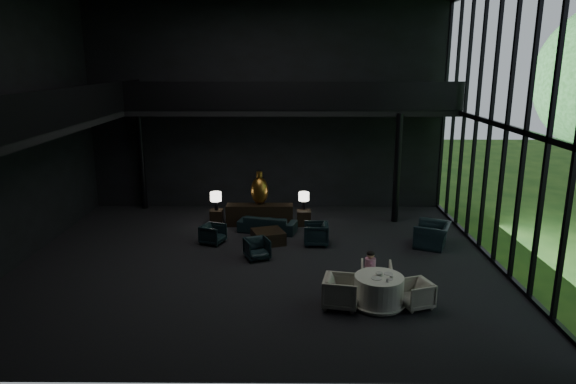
{
  "coord_description": "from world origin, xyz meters",
  "views": [
    {
      "loc": [
        0.98,
        -14.29,
        5.75
      ],
      "look_at": [
        0.86,
        0.5,
        2.0
      ],
      "focal_mm": 32.0,
      "sensor_mm": 36.0,
      "label": 1
    }
  ],
  "objects_px": {
    "lounge_armchair_south": "(257,249)",
    "dining_chair_west": "(341,289)",
    "dining_table": "(379,293)",
    "dining_chair_east": "(416,294)",
    "coffee_table": "(268,237)",
    "lounge_armchair_west": "(213,234)",
    "bronze_urn": "(260,190)",
    "child": "(370,262)",
    "lounge_armchair_east": "(316,232)",
    "window_armchair": "(433,230)",
    "table_lamp_left": "(216,197)",
    "side_table_left": "(217,216)",
    "side_table_right": "(304,218)",
    "sofa": "(267,222)",
    "console": "(260,215)",
    "table_lamp_right": "(304,197)",
    "dining_chair_north": "(376,275)"
  },
  "relations": [
    {
      "from": "coffee_table",
      "to": "sofa",
      "type": "bearing_deg",
      "value": 93.94
    },
    {
      "from": "lounge_armchair_west",
      "to": "window_armchair",
      "type": "xyz_separation_m",
      "value": [
        7.07,
        -0.21,
        0.24
      ]
    },
    {
      "from": "table_lamp_left",
      "to": "coffee_table",
      "type": "xyz_separation_m",
      "value": [
        1.99,
        -2.1,
        -0.78
      ]
    },
    {
      "from": "side_table_right",
      "to": "dining_chair_east",
      "type": "xyz_separation_m",
      "value": [
        2.56,
        -6.4,
        0.07
      ]
    },
    {
      "from": "coffee_table",
      "to": "lounge_armchair_east",
      "type": "bearing_deg",
      "value": -4.58
    },
    {
      "from": "sofa",
      "to": "dining_table",
      "type": "xyz_separation_m",
      "value": [
        2.96,
        -5.55,
        -0.05
      ]
    },
    {
      "from": "table_lamp_left",
      "to": "table_lamp_right",
      "type": "xyz_separation_m",
      "value": [
        3.2,
        -0.01,
        0.02
      ]
    },
    {
      "from": "sofa",
      "to": "lounge_armchair_east",
      "type": "height_order",
      "value": "lounge_armchair_east"
    },
    {
      "from": "bronze_urn",
      "to": "child",
      "type": "relative_size",
      "value": 1.98
    },
    {
      "from": "lounge_armchair_east",
      "to": "child",
      "type": "xyz_separation_m",
      "value": [
        1.25,
        -3.35,
        0.34
      ]
    },
    {
      "from": "lounge_armchair_south",
      "to": "lounge_armchair_west",
      "type": "bearing_deg",
      "value": 116.57
    },
    {
      "from": "bronze_urn",
      "to": "lounge_armchair_west",
      "type": "bearing_deg",
      "value": -123.71
    },
    {
      "from": "table_lamp_left",
      "to": "dining_chair_east",
      "type": "height_order",
      "value": "table_lamp_left"
    },
    {
      "from": "side_table_left",
      "to": "dining_table",
      "type": "relative_size",
      "value": 0.37
    },
    {
      "from": "console",
      "to": "table_lamp_right",
      "type": "xyz_separation_m",
      "value": [
        1.6,
        0.18,
        0.62
      ]
    },
    {
      "from": "sofa",
      "to": "lounge_armchair_west",
      "type": "distance_m",
      "value": 2.09
    },
    {
      "from": "dining_table",
      "to": "bronze_urn",
      "type": "bearing_deg",
      "value": 116.95
    },
    {
      "from": "dining_table",
      "to": "dining_chair_west",
      "type": "bearing_deg",
      "value": -175.06
    },
    {
      "from": "window_armchair",
      "to": "table_lamp_left",
      "type": "bearing_deg",
      "value": -85.01
    },
    {
      "from": "window_armchair",
      "to": "dining_table",
      "type": "bearing_deg",
      "value": -6.96
    },
    {
      "from": "lounge_armchair_south",
      "to": "dining_table",
      "type": "relative_size",
      "value": 0.47
    },
    {
      "from": "table_lamp_right",
      "to": "sofa",
      "type": "bearing_deg",
      "value": -143.7
    },
    {
      "from": "side_table_right",
      "to": "window_armchair",
      "type": "relative_size",
      "value": 0.42
    },
    {
      "from": "table_lamp_right",
      "to": "coffee_table",
      "type": "distance_m",
      "value": 2.54
    },
    {
      "from": "side_table_left",
      "to": "lounge_armchair_south",
      "type": "relative_size",
      "value": 0.79
    },
    {
      "from": "lounge_armchair_west",
      "to": "dining_chair_north",
      "type": "distance_m",
      "value": 5.89
    },
    {
      "from": "console",
      "to": "window_armchair",
      "type": "xyz_separation_m",
      "value": [
        5.67,
        -2.18,
        0.18
      ]
    },
    {
      "from": "lounge_armchair_west",
      "to": "dining_chair_east",
      "type": "xyz_separation_m",
      "value": [
        5.56,
        -4.43,
        0.02
      ]
    },
    {
      "from": "lounge_armchair_south",
      "to": "coffee_table",
      "type": "distance_m",
      "value": 1.42
    },
    {
      "from": "table_lamp_right",
      "to": "dining_chair_north",
      "type": "bearing_deg",
      "value": -72.65
    },
    {
      "from": "dining_table",
      "to": "coffee_table",
      "type": "bearing_deg",
      "value": 123.24
    },
    {
      "from": "table_lamp_left",
      "to": "dining_chair_east",
      "type": "xyz_separation_m",
      "value": [
        5.76,
        -6.59,
        -0.65
      ]
    },
    {
      "from": "coffee_table",
      "to": "child",
      "type": "relative_size",
      "value": 1.59
    },
    {
      "from": "dining_chair_west",
      "to": "child",
      "type": "bearing_deg",
      "value": -28.81
    },
    {
      "from": "dining_chair_west",
      "to": "sofa",
      "type": "bearing_deg",
      "value": 31.08
    },
    {
      "from": "dining_chair_east",
      "to": "bronze_urn",
      "type": "bearing_deg",
      "value": -166.88
    },
    {
      "from": "lounge_armchair_east",
      "to": "coffee_table",
      "type": "xyz_separation_m",
      "value": [
        -1.56,
        0.12,
        -0.2
      ]
    },
    {
      "from": "side_table_right",
      "to": "child",
      "type": "xyz_separation_m",
      "value": [
        1.6,
        -5.4,
        0.47
      ]
    },
    {
      "from": "lounge_armchair_east",
      "to": "lounge_armchair_south",
      "type": "distance_m",
      "value": 2.23
    },
    {
      "from": "lounge_armchair_south",
      "to": "dining_chair_west",
      "type": "height_order",
      "value": "dining_chair_west"
    },
    {
      "from": "side_table_right",
      "to": "window_armchair",
      "type": "height_order",
      "value": "window_armchair"
    },
    {
      "from": "bronze_urn",
      "to": "dining_chair_east",
      "type": "bearing_deg",
      "value": -57.52
    },
    {
      "from": "coffee_table",
      "to": "dining_chair_north",
      "type": "relative_size",
      "value": 1.13
    },
    {
      "from": "bronze_urn",
      "to": "coffee_table",
      "type": "relative_size",
      "value": 1.24
    },
    {
      "from": "side_table_right",
      "to": "coffee_table",
      "type": "bearing_deg",
      "value": -122.14
    },
    {
      "from": "dining_table",
      "to": "dining_chair_east",
      "type": "height_order",
      "value": "dining_table"
    },
    {
      "from": "bronze_urn",
      "to": "dining_chair_north",
      "type": "bearing_deg",
      "value": -58.95
    },
    {
      "from": "lounge_armchair_east",
      "to": "window_armchair",
      "type": "distance_m",
      "value": 3.72
    },
    {
      "from": "lounge_armchair_south",
      "to": "side_table_right",
      "type": "bearing_deg",
      "value": 43.83
    },
    {
      "from": "lounge_armchair_south",
      "to": "dining_chair_west",
      "type": "relative_size",
      "value": 0.7
    }
  ]
}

